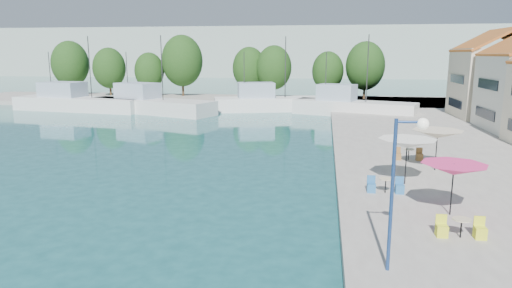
% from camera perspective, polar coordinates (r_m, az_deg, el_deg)
% --- Properties ---
extents(quay_far, '(90.00, 16.00, 0.60)m').
position_cam_1_polar(quay_far, '(71.39, -2.11, 5.39)').
color(quay_far, gray).
rests_on(quay_far, ground).
extents(hill_west, '(180.00, 40.00, 16.00)m').
position_cam_1_polar(hill_west, '(166.54, -3.67, 11.35)').
color(hill_west, '#99A79C').
rests_on(hill_west, ground).
extents(hill_east, '(140.00, 40.00, 12.00)m').
position_cam_1_polar(hill_east, '(186.07, 19.70, 10.10)').
color(hill_east, '#99A79C').
rests_on(hill_east, ground).
extents(building_06, '(9.00, 8.80, 10.20)m').
position_cam_1_polar(building_06, '(57.00, 28.13, 7.85)').
color(building_06, beige).
rests_on(building_06, quay_right).
extents(trawler_01, '(18.77, 7.31, 10.20)m').
position_cam_1_polar(trawler_01, '(66.38, -21.40, 4.85)').
color(trawler_01, silver).
rests_on(trawler_01, ground).
extents(trawler_02, '(17.77, 10.48, 10.20)m').
position_cam_1_polar(trawler_02, '(60.91, -13.06, 4.82)').
color(trawler_02, silver).
rests_on(trawler_02, ground).
extents(trawler_03, '(16.24, 8.08, 10.20)m').
position_cam_1_polar(trawler_03, '(61.40, 1.81, 5.16)').
color(trawler_03, white).
rests_on(trawler_03, ground).
extents(trawler_04, '(15.36, 8.62, 10.20)m').
position_cam_1_polar(trawler_04, '(57.91, 11.74, 4.56)').
color(trawler_04, silver).
rests_on(trawler_04, ground).
extents(tree_01, '(6.17, 6.17, 9.13)m').
position_cam_1_polar(tree_01, '(84.77, -22.21, 9.27)').
color(tree_01, '#3F2B19').
rests_on(tree_01, quay_far).
extents(tree_02, '(5.38, 5.38, 7.97)m').
position_cam_1_polar(tree_02, '(80.71, -17.87, 9.02)').
color(tree_02, '#3F2B19').
rests_on(tree_02, quay_far).
extents(tree_03, '(4.85, 4.85, 7.18)m').
position_cam_1_polar(tree_03, '(78.62, -13.20, 8.88)').
color(tree_03, '#3F2B19').
rests_on(tree_03, quay_far).
extents(tree_04, '(6.78, 6.78, 10.03)m').
position_cam_1_polar(tree_04, '(77.77, -9.22, 10.23)').
color(tree_04, '#3F2B19').
rests_on(tree_04, quay_far).
extents(tree_05, '(5.45, 5.45, 8.07)m').
position_cam_1_polar(tree_05, '(75.21, -0.84, 9.47)').
color(tree_05, '#3F2B19').
rests_on(tree_05, quay_far).
extents(tree_06, '(5.60, 5.60, 8.29)m').
position_cam_1_polar(tree_06, '(73.32, 2.26, 9.52)').
color(tree_06, '#3F2B19').
rests_on(tree_06, quay_far).
extents(tree_07, '(4.96, 4.96, 7.35)m').
position_cam_1_polar(tree_07, '(73.91, 8.96, 8.98)').
color(tree_07, '#3F2B19').
rests_on(tree_07, quay_far).
extents(tree_08, '(5.98, 5.98, 8.86)m').
position_cam_1_polar(tree_08, '(73.21, 13.51, 9.48)').
color(tree_08, '#3F2B19').
rests_on(tree_08, quay_far).
extents(umbrella_pink, '(2.81, 2.81, 2.31)m').
position_cam_1_polar(umbrella_pink, '(21.44, 23.48, -2.93)').
color(umbrella_pink, black).
rests_on(umbrella_pink, quay_right).
extents(umbrella_white, '(3.10, 3.10, 2.49)m').
position_cam_1_polar(umbrella_white, '(25.67, 18.37, 0.07)').
color(umbrella_white, black).
rests_on(umbrella_white, quay_right).
extents(umbrella_cream, '(3.01, 3.01, 2.46)m').
position_cam_1_polar(umbrella_cream, '(29.40, 21.75, 1.15)').
color(umbrella_cream, black).
rests_on(umbrella_cream, quay_right).
extents(cafe_table_01, '(1.82, 0.70, 0.76)m').
position_cam_1_polar(cafe_table_01, '(19.47, 24.23, -9.83)').
color(cafe_table_01, black).
rests_on(cafe_table_01, quay_right).
extents(cafe_table_02, '(1.82, 0.70, 0.76)m').
position_cam_1_polar(cafe_table_02, '(24.15, 15.87, -5.24)').
color(cafe_table_02, black).
rests_on(cafe_table_02, quay_right).
extents(cafe_table_03, '(1.82, 0.70, 0.76)m').
position_cam_1_polar(cafe_table_03, '(31.92, 18.52, -1.42)').
color(cafe_table_03, black).
rests_on(cafe_table_03, quay_right).
extents(street_lamp, '(1.04, 0.36, 5.03)m').
position_cam_1_polar(street_lamp, '(14.96, 18.01, -2.73)').
color(street_lamp, navy).
rests_on(street_lamp, quay_right).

